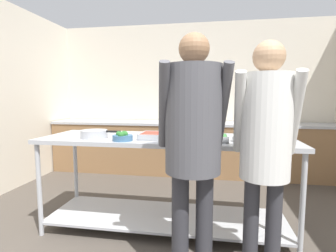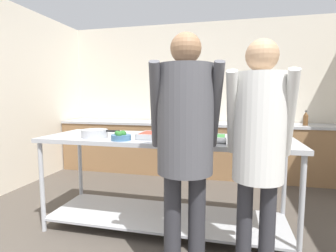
{
  "view_description": "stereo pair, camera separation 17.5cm",
  "coord_description": "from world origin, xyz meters",
  "px_view_note": "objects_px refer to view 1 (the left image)",
  "views": [
    {
      "loc": [
        0.4,
        -1.1,
        1.33
      ],
      "look_at": [
        -0.05,
        1.5,
        1.04
      ],
      "focal_mm": 28.0,
      "sensor_mm": 36.0,
      "label": 1
    },
    {
      "loc": [
        0.57,
        -1.07,
        1.33
      ],
      "look_at": [
        -0.05,
        1.5,
        1.04
      ],
      "focal_mm": 28.0,
      "sensor_mm": 36.0,
      "label": 2
    }
  ],
  "objects_px": {
    "sauce_pan": "(94,134)",
    "water_bottle": "(295,118)",
    "guest_serving_right": "(266,137)",
    "broccoli_bowl": "(123,137)",
    "guest_serving_left": "(193,133)",
    "serving_tray_vegetables": "(161,136)",
    "serving_tray_roast": "(206,138)",
    "plate_stack": "(247,139)"
  },
  "relations": [
    {
      "from": "guest_serving_right",
      "to": "sauce_pan",
      "type": "bearing_deg",
      "value": 161.43
    },
    {
      "from": "sauce_pan",
      "to": "broccoli_bowl",
      "type": "xyz_separation_m",
      "value": [
        0.32,
        -0.1,
        -0.01
      ]
    },
    {
      "from": "broccoli_bowl",
      "to": "serving_tray_vegetables",
      "type": "bearing_deg",
      "value": 28.95
    },
    {
      "from": "broccoli_bowl",
      "to": "water_bottle",
      "type": "xyz_separation_m",
      "value": [
        2.08,
        2.16,
        0.03
      ]
    },
    {
      "from": "broccoli_bowl",
      "to": "serving_tray_roast",
      "type": "height_order",
      "value": "broccoli_bowl"
    },
    {
      "from": "sauce_pan",
      "to": "broccoli_bowl",
      "type": "bearing_deg",
      "value": -17.71
    },
    {
      "from": "broccoli_bowl",
      "to": "plate_stack",
      "type": "xyz_separation_m",
      "value": [
        1.1,
        0.14,
        -0.01
      ]
    },
    {
      "from": "sauce_pan",
      "to": "guest_serving_right",
      "type": "relative_size",
      "value": 0.23
    },
    {
      "from": "guest_serving_left",
      "to": "water_bottle",
      "type": "height_order",
      "value": "guest_serving_left"
    },
    {
      "from": "serving_tray_roast",
      "to": "guest_serving_left",
      "type": "bearing_deg",
      "value": -97.3
    },
    {
      "from": "serving_tray_vegetables",
      "to": "guest_serving_left",
      "type": "distance_m",
      "value": 0.71
    },
    {
      "from": "sauce_pan",
      "to": "serving_tray_roast",
      "type": "height_order",
      "value": "sauce_pan"
    },
    {
      "from": "broccoli_bowl",
      "to": "serving_tray_roast",
      "type": "bearing_deg",
      "value": 9.93
    },
    {
      "from": "plate_stack",
      "to": "water_bottle",
      "type": "bearing_deg",
      "value": 64.07
    },
    {
      "from": "serving_tray_roast",
      "to": "water_bottle",
      "type": "bearing_deg",
      "value": 56.5
    },
    {
      "from": "sauce_pan",
      "to": "guest_serving_left",
      "type": "xyz_separation_m",
      "value": [
        0.99,
        -0.53,
        0.1
      ]
    },
    {
      "from": "serving_tray_vegetables",
      "to": "plate_stack",
      "type": "distance_m",
      "value": 0.79
    },
    {
      "from": "guest_serving_right",
      "to": "water_bottle",
      "type": "height_order",
      "value": "guest_serving_right"
    },
    {
      "from": "serving_tray_roast",
      "to": "guest_serving_left",
      "type": "distance_m",
      "value": 0.58
    },
    {
      "from": "sauce_pan",
      "to": "water_bottle",
      "type": "distance_m",
      "value": 3.16
    },
    {
      "from": "serving_tray_roast",
      "to": "guest_serving_right",
      "type": "bearing_deg",
      "value": -51.52
    },
    {
      "from": "broccoli_bowl",
      "to": "serving_tray_vegetables",
      "type": "distance_m",
      "value": 0.36
    },
    {
      "from": "serving_tray_vegetables",
      "to": "guest_serving_left",
      "type": "xyz_separation_m",
      "value": [
        0.35,
        -0.61,
        0.12
      ]
    },
    {
      "from": "sauce_pan",
      "to": "plate_stack",
      "type": "bearing_deg",
      "value": 1.42
    },
    {
      "from": "sauce_pan",
      "to": "serving_tray_roast",
      "type": "xyz_separation_m",
      "value": [
        1.06,
        0.03,
        -0.02
      ]
    },
    {
      "from": "serving_tray_vegetables",
      "to": "guest_serving_left",
      "type": "relative_size",
      "value": 0.22
    },
    {
      "from": "broccoli_bowl",
      "to": "plate_stack",
      "type": "bearing_deg",
      "value": 7.13
    },
    {
      "from": "serving_tray_roast",
      "to": "sauce_pan",
      "type": "bearing_deg",
      "value": -178.55
    },
    {
      "from": "sauce_pan",
      "to": "serving_tray_vegetables",
      "type": "height_order",
      "value": "sauce_pan"
    },
    {
      "from": "sauce_pan",
      "to": "water_bottle",
      "type": "height_order",
      "value": "water_bottle"
    },
    {
      "from": "broccoli_bowl",
      "to": "guest_serving_left",
      "type": "bearing_deg",
      "value": -32.85
    },
    {
      "from": "guest_serving_right",
      "to": "water_bottle",
      "type": "bearing_deg",
      "value": 70.04
    },
    {
      "from": "broccoli_bowl",
      "to": "serving_tray_roast",
      "type": "xyz_separation_m",
      "value": [
        0.74,
        0.13,
        -0.01
      ]
    },
    {
      "from": "broccoli_bowl",
      "to": "guest_serving_right",
      "type": "height_order",
      "value": "guest_serving_right"
    },
    {
      "from": "guest_serving_left",
      "to": "water_bottle",
      "type": "distance_m",
      "value": 2.95
    },
    {
      "from": "guest_serving_left",
      "to": "water_bottle",
      "type": "relative_size",
      "value": 7.65
    },
    {
      "from": "sauce_pan",
      "to": "serving_tray_vegetables",
      "type": "bearing_deg",
      "value": 6.46
    },
    {
      "from": "plate_stack",
      "to": "water_bottle",
      "type": "distance_m",
      "value": 2.25
    },
    {
      "from": "serving_tray_vegetables",
      "to": "serving_tray_roast",
      "type": "bearing_deg",
      "value": -6.1
    },
    {
      "from": "water_bottle",
      "to": "guest_serving_right",
      "type": "bearing_deg",
      "value": -109.96
    },
    {
      "from": "guest_serving_left",
      "to": "sauce_pan",
      "type": "bearing_deg",
      "value": 151.64
    },
    {
      "from": "plate_stack",
      "to": "serving_tray_vegetables",
      "type": "bearing_deg",
      "value": 177.29
    }
  ]
}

